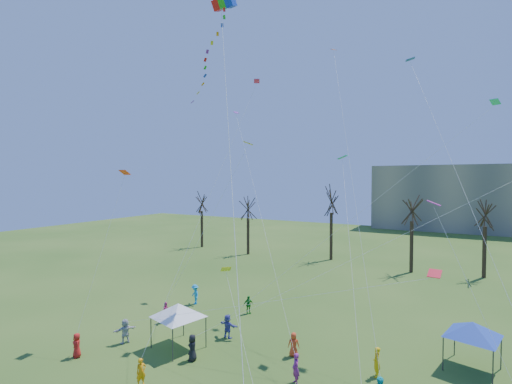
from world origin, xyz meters
The scene contains 6 objects.
bare_tree_row centered at (4.74, 35.89, 7.22)m, with size 69.64×8.74×10.97m.
big_box_kite centered at (-5.07, 5.90, 19.66)m, with size 4.97×6.13×24.77m.
canopy_tent_white centered at (-7.88, 5.67, 2.64)m, with size 4.01×4.01×3.11m.
canopy_tent_blue centered at (9.95, 12.11, 2.53)m, with size 3.86×3.86×2.99m.
festival_crowd centered at (-1.63, 5.99, 0.85)m, with size 26.56×14.04×1.85m.
small_kites_aloft centered at (0.61, 10.89, 12.80)m, with size 27.42×18.60×33.13m.
Camera 1 is at (8.59, -13.20, 11.72)m, focal length 25.00 mm.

